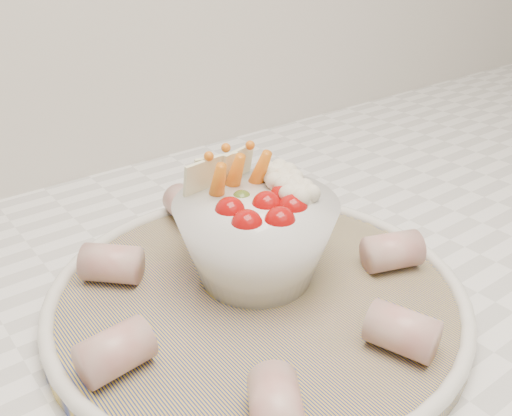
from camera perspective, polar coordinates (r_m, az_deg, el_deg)
serving_platter at (r=0.48m, az=0.11°, el=-8.77°), size 0.35×0.35×0.02m
veggie_bowl at (r=0.47m, az=0.09°, el=-2.62°), size 0.14×0.14×0.10m
cured_meat_rolls at (r=0.47m, az=-0.06°, el=-6.76°), size 0.30×0.31×0.03m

